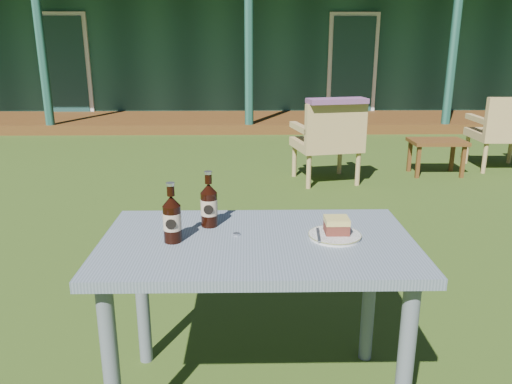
{
  "coord_description": "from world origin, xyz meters",
  "views": [
    {
      "loc": [
        -0.04,
        -3.38,
        1.44
      ],
      "look_at": [
        0.0,
        -1.3,
        0.82
      ],
      "focal_mm": 35.0,
      "sensor_mm": 36.0,
      "label": 1
    }
  ],
  "objects_px": {
    "cola_bottle_far": "(172,218)",
    "cake_slice": "(337,225)",
    "plate": "(335,235)",
    "armchair_right": "(505,129)",
    "armchair_left": "(329,138)",
    "cola_bottle_near": "(209,204)",
    "cafe_table": "(257,264)",
    "side_table": "(437,145)"
  },
  "relations": [
    {
      "from": "cafe_table",
      "to": "side_table",
      "type": "xyz_separation_m",
      "value": [
        2.1,
        3.71,
        -0.28
      ]
    },
    {
      "from": "cake_slice",
      "to": "cola_bottle_near",
      "type": "height_order",
      "value": "cola_bottle_near"
    },
    {
      "from": "cafe_table",
      "to": "armchair_left",
      "type": "bearing_deg",
      "value": 76.29
    },
    {
      "from": "cake_slice",
      "to": "armchair_right",
      "type": "xyz_separation_m",
      "value": [
        2.65,
        3.89,
        -0.28
      ]
    },
    {
      "from": "plate",
      "to": "side_table",
      "type": "distance_m",
      "value": 4.13
    },
    {
      "from": "cafe_table",
      "to": "cola_bottle_near",
      "type": "height_order",
      "value": "cola_bottle_near"
    },
    {
      "from": "armchair_left",
      "to": "cafe_table",
      "type": "bearing_deg",
      "value": -103.71
    },
    {
      "from": "cola_bottle_far",
      "to": "armchair_right",
      "type": "xyz_separation_m",
      "value": [
        3.28,
        3.93,
        -0.33
      ]
    },
    {
      "from": "cafe_table",
      "to": "side_table",
      "type": "height_order",
      "value": "cafe_table"
    },
    {
      "from": "armchair_left",
      "to": "plate",
      "type": "bearing_deg",
      "value": -98.87
    },
    {
      "from": "cola_bottle_far",
      "to": "armchair_left",
      "type": "height_order",
      "value": "cola_bottle_far"
    },
    {
      "from": "cola_bottle_near",
      "to": "plate",
      "type": "bearing_deg",
      "value": -15.48
    },
    {
      "from": "plate",
      "to": "armchair_right",
      "type": "xyz_separation_m",
      "value": [
        2.66,
        3.9,
        -0.24
      ]
    },
    {
      "from": "cola_bottle_far",
      "to": "cake_slice",
      "type": "bearing_deg",
      "value": 3.92
    },
    {
      "from": "side_table",
      "to": "armchair_left",
      "type": "bearing_deg",
      "value": -165.67
    },
    {
      "from": "plate",
      "to": "cola_bottle_near",
      "type": "distance_m",
      "value": 0.52
    },
    {
      "from": "plate",
      "to": "cafe_table",
      "type": "bearing_deg",
      "value": -177.21
    },
    {
      "from": "armchair_left",
      "to": "side_table",
      "type": "xyz_separation_m",
      "value": [
        1.28,
        0.33,
        -0.15
      ]
    },
    {
      "from": "cake_slice",
      "to": "armchair_left",
      "type": "relative_size",
      "value": 0.11
    },
    {
      "from": "cola_bottle_near",
      "to": "armchair_left",
      "type": "bearing_deg",
      "value": 72.49
    },
    {
      "from": "cake_slice",
      "to": "cafe_table",
      "type": "bearing_deg",
      "value": -174.68
    },
    {
      "from": "cafe_table",
      "to": "armchair_right",
      "type": "xyz_separation_m",
      "value": [
        2.96,
        3.91,
        -0.13
      ]
    },
    {
      "from": "armchair_right",
      "to": "armchair_left",
      "type": "bearing_deg",
      "value": -165.95
    },
    {
      "from": "cafe_table",
      "to": "armchair_left",
      "type": "height_order",
      "value": "armchair_left"
    },
    {
      "from": "cola_bottle_far",
      "to": "armchair_left",
      "type": "distance_m",
      "value": 3.6
    },
    {
      "from": "cake_slice",
      "to": "armchair_right",
      "type": "height_order",
      "value": "armchair_right"
    },
    {
      "from": "cola_bottle_far",
      "to": "armchair_right",
      "type": "relative_size",
      "value": 0.27
    },
    {
      "from": "armchair_right",
      "to": "cola_bottle_far",
      "type": "bearing_deg",
      "value": -129.86
    },
    {
      "from": "cafe_table",
      "to": "armchair_left",
      "type": "relative_size",
      "value": 1.39
    },
    {
      "from": "cafe_table",
      "to": "cola_bottle_far",
      "type": "relative_size",
      "value": 5.18
    },
    {
      "from": "cola_bottle_near",
      "to": "armchair_right",
      "type": "relative_size",
      "value": 0.27
    },
    {
      "from": "cola_bottle_near",
      "to": "side_table",
      "type": "distance_m",
      "value": 4.26
    },
    {
      "from": "armchair_left",
      "to": "side_table",
      "type": "height_order",
      "value": "armchair_left"
    },
    {
      "from": "cola_bottle_far",
      "to": "cola_bottle_near",
      "type": "bearing_deg",
      "value": 52.65
    },
    {
      "from": "cola_bottle_near",
      "to": "cola_bottle_far",
      "type": "xyz_separation_m",
      "value": [
        -0.13,
        -0.17,
        0.0
      ]
    },
    {
      "from": "cafe_table",
      "to": "side_table",
      "type": "distance_m",
      "value": 4.27
    },
    {
      "from": "cola_bottle_near",
      "to": "side_table",
      "type": "height_order",
      "value": "cola_bottle_near"
    },
    {
      "from": "plate",
      "to": "cake_slice",
      "type": "relative_size",
      "value": 2.22
    },
    {
      "from": "plate",
      "to": "armchair_left",
      "type": "relative_size",
      "value": 0.24
    },
    {
      "from": "cola_bottle_near",
      "to": "armchair_left",
      "type": "distance_m",
      "value": 3.4
    },
    {
      "from": "cake_slice",
      "to": "armchair_left",
      "type": "bearing_deg",
      "value": 81.23
    },
    {
      "from": "cake_slice",
      "to": "side_table",
      "type": "xyz_separation_m",
      "value": [
        1.79,
        3.68,
        -0.42
      ]
    }
  ]
}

